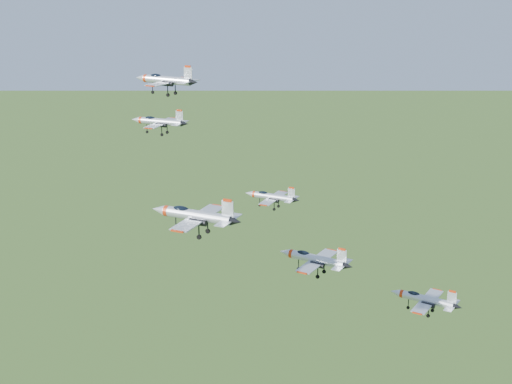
# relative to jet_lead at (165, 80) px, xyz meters

# --- Properties ---
(jet_lead) EXTENTS (12.91, 10.90, 3.48)m
(jet_lead) POSITION_rel_jet_lead_xyz_m (0.00, 0.00, 0.00)
(jet_lead) COLOR silver
(jet_left_high) EXTENTS (10.46, 8.69, 2.79)m
(jet_left_high) POSITION_rel_jet_lead_xyz_m (2.45, -9.60, -5.34)
(jet_left_high) COLOR silver
(jet_right_high) EXTENTS (13.70, 11.47, 3.67)m
(jet_right_high) POSITION_rel_jet_lead_xyz_m (15.88, -30.83, -13.16)
(jet_right_high) COLOR silver
(jet_left_low) EXTENTS (10.52, 8.83, 2.82)m
(jet_left_low) POSITION_rel_jet_lead_xyz_m (19.08, 0.27, -19.92)
(jet_left_low) COLOR silver
(jet_right_low) EXTENTS (11.76, 10.00, 3.20)m
(jet_right_low) POSITION_rel_jet_lead_xyz_m (30.59, -20.58, -22.10)
(jet_right_low) COLOR silver
(jet_trail) EXTENTS (11.69, 9.95, 3.18)m
(jet_trail) POSITION_rel_jet_lead_xyz_m (46.64, -9.48, -31.85)
(jet_trail) COLOR silver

